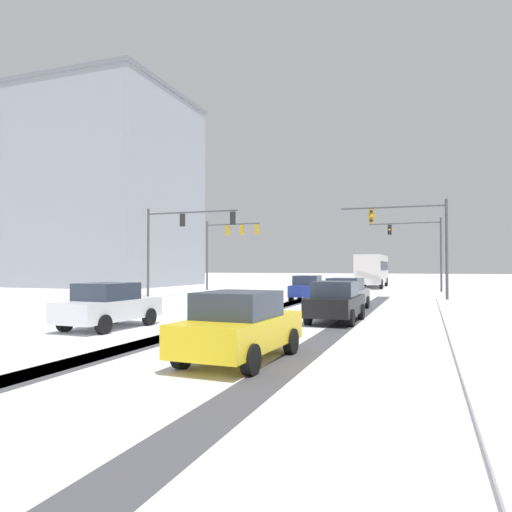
# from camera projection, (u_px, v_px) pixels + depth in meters

# --- Properties ---
(wheel_track_left_lane) EXTENTS (0.91, 33.01, 0.01)m
(wheel_track_left_lane) POSITION_uv_depth(u_px,v_px,m) (349.00, 321.00, 18.97)
(wheel_track_left_lane) COLOR #4C4C51
(wheel_track_left_lane) RESTS_ON ground
(wheel_track_right_lane) EXTENTS (1.17, 33.01, 0.01)m
(wheel_track_right_lane) POSITION_uv_depth(u_px,v_px,m) (243.00, 317.00, 20.53)
(wheel_track_right_lane) COLOR #4C4C51
(wheel_track_right_lane) RESTS_ON ground
(wheel_track_center) EXTENTS (0.89, 33.01, 0.01)m
(wheel_track_center) POSITION_uv_depth(u_px,v_px,m) (240.00, 317.00, 20.58)
(wheel_track_center) COLOR #4C4C51
(wheel_track_center) RESTS_ON ground
(sidewalk_kerb_right) EXTENTS (4.00, 33.01, 0.12)m
(sidewalk_kerb_right) POSITION_uv_depth(u_px,v_px,m) (511.00, 331.00, 15.67)
(sidewalk_kerb_right) COLOR white
(sidewalk_kerb_right) RESTS_ON ground
(traffic_signal_far_left) EXTENTS (5.47, 0.61, 6.50)m
(traffic_signal_far_left) POSITION_uv_depth(u_px,v_px,m) (228.00, 239.00, 43.56)
(traffic_signal_far_left) COLOR #47474C
(traffic_signal_far_left) RESTS_ON ground
(traffic_signal_near_left) EXTENTS (7.24, 0.38, 6.50)m
(traffic_signal_near_left) POSITION_uv_depth(u_px,v_px,m) (179.00, 232.00, 34.18)
(traffic_signal_near_left) COLOR #47474C
(traffic_signal_near_left) RESTS_ON ground
(traffic_signal_near_right) EXTENTS (6.71, 0.49, 6.50)m
(traffic_signal_near_right) POSITION_uv_depth(u_px,v_px,m) (415.00, 231.00, 30.46)
(traffic_signal_near_right) COLOR #47474C
(traffic_signal_near_right) RESTS_ON ground
(traffic_signal_far_right) EXTENTS (6.30, 0.60, 6.50)m
(traffic_signal_far_right) POSITION_uv_depth(u_px,v_px,m) (420.00, 241.00, 41.87)
(traffic_signal_far_right) COLOR #47474C
(traffic_signal_far_right) RESTS_ON ground
(car_blue_lead) EXTENTS (1.97, 4.17, 1.62)m
(car_blue_lead) POSITION_uv_depth(u_px,v_px,m) (308.00, 288.00, 30.48)
(car_blue_lead) COLOR #233899
(car_blue_lead) RESTS_ON ground
(car_grey_second) EXTENTS (2.01, 4.19, 1.62)m
(car_grey_second) POSITION_uv_depth(u_px,v_px,m) (346.00, 294.00, 23.92)
(car_grey_second) COLOR slate
(car_grey_second) RESTS_ON ground
(car_black_third) EXTENTS (1.89, 4.13, 1.62)m
(car_black_third) POSITION_uv_depth(u_px,v_px,m) (336.00, 301.00, 18.66)
(car_black_third) COLOR black
(car_black_third) RESTS_ON ground
(car_white_fourth) EXTENTS (1.96, 4.16, 1.62)m
(car_white_fourth) POSITION_uv_depth(u_px,v_px,m) (109.00, 305.00, 16.76)
(car_white_fourth) COLOR silver
(car_white_fourth) RESTS_ON ground
(car_yellow_cab_fifth) EXTENTS (2.00, 4.18, 1.62)m
(car_yellow_cab_fifth) POSITION_uv_depth(u_px,v_px,m) (240.00, 326.00, 10.98)
(car_yellow_cab_fifth) COLOR yellow
(car_yellow_cab_fifth) RESTS_ON ground
(bus_oncoming) EXTENTS (2.75, 11.02, 3.38)m
(bus_oncoming) POSITION_uv_depth(u_px,v_px,m) (372.00, 269.00, 50.10)
(bus_oncoming) COLOR silver
(bus_oncoming) RESTS_ON ground
(office_building_far_left_block) EXTENTS (29.66, 17.09, 22.21)m
(office_building_far_left_block) POSITION_uv_depth(u_px,v_px,m) (66.00, 193.00, 57.33)
(office_building_far_left_block) COLOR #9399A3
(office_building_far_left_block) RESTS_ON ground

